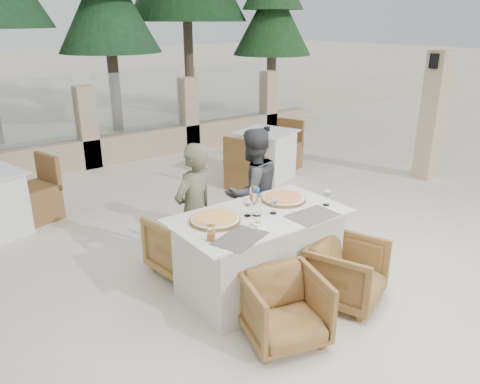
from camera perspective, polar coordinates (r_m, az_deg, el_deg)
ground at (r=4.68m, az=2.90°, el=-11.07°), size 80.00×80.00×0.00m
perimeter_wall_far at (r=8.44m, az=-18.21°, el=8.15°), size 10.00×0.34×1.60m
lantern_pillar at (r=8.01m, az=22.43°, el=8.50°), size 0.34×0.34×2.00m
pine_centre at (r=11.04m, az=-15.78°, el=19.96°), size 2.20×2.20×5.00m
pine_far_right at (r=12.51m, az=3.96°, el=19.44°), size 1.98×1.98×4.50m
dining_table at (r=4.41m, az=2.33°, el=-7.38°), size 1.60×0.90×0.77m
placemat_near_left at (r=3.80m, az=0.03°, el=-5.66°), size 0.53×0.44×0.00m
placemat_near_right at (r=4.27m, az=8.79°, el=-2.83°), size 0.46×0.31×0.00m
pizza_left at (r=4.09m, az=-3.05°, el=-3.27°), size 0.51×0.51×0.06m
pizza_right at (r=4.57m, az=5.35°, el=-0.74°), size 0.54×0.54×0.06m
water_bottle at (r=4.18m, az=2.07°, el=-1.19°), size 0.10×0.10×0.27m
wine_glass_centre at (r=4.18m, az=0.92°, el=-1.78°), size 0.09×0.09×0.18m
wine_glass_near at (r=4.24m, az=4.12°, el=-1.48°), size 0.10×0.10×0.18m
wine_glass_corner at (r=4.50m, az=10.52°, el=-0.51°), size 0.09×0.09×0.18m
beer_glass_left at (r=3.75m, az=-3.57°, el=-4.98°), size 0.07×0.07×0.13m
beer_glass_right at (r=4.54m, az=1.67°, el=-0.21°), size 0.09×0.09×0.15m
olive_dish at (r=4.01m, az=2.17°, el=-3.90°), size 0.12×0.12×0.04m
armchair_far_left at (r=4.78m, az=-6.49°, el=-6.25°), size 0.74×0.76×0.61m
armchair_far_right at (r=5.29m, az=2.55°, el=-3.65°), size 0.78×0.79×0.57m
armchair_near_left at (r=3.83m, az=5.40°, el=-13.94°), size 0.75×0.77×0.57m
armchair_near_right at (r=4.39m, az=12.88°, el=-9.51°), size 0.81×0.82×0.58m
diner_left at (r=4.56m, az=-5.56°, el=-2.36°), size 0.57×0.46×1.37m
diner_right at (r=5.02m, az=1.54°, el=0.01°), size 0.68×0.53×1.39m
bg_table_b at (r=7.56m, az=3.23°, el=4.57°), size 1.82×1.35×0.77m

